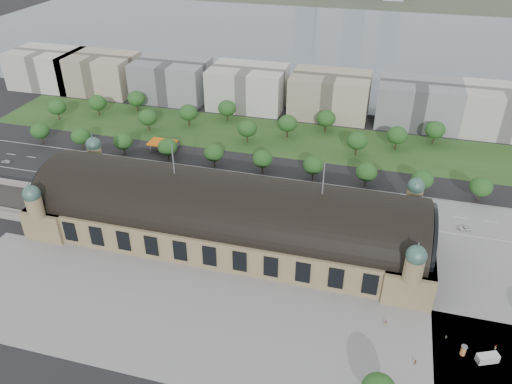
% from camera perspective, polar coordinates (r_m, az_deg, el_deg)
% --- Properties ---
extents(ground, '(900.00, 900.00, 0.00)m').
position_cam_1_polar(ground, '(194.34, -3.23, -5.20)').
color(ground, black).
rests_on(ground, ground).
extents(station, '(150.00, 48.40, 44.30)m').
position_cam_1_polar(station, '(188.38, -3.32, -2.70)').
color(station, '#867853').
rests_on(station, ground).
extents(plaza_south, '(190.00, 48.00, 0.12)m').
position_cam_1_polar(plaza_south, '(160.70, -4.72, -14.86)').
color(plaza_south, gray).
rests_on(plaza_south, ground).
extents(road_slab, '(260.00, 26.00, 0.10)m').
position_cam_1_polar(road_slab, '(229.89, -5.05, 1.07)').
color(road_slab, black).
rests_on(road_slab, ground).
extents(grass_belt, '(300.00, 45.00, 0.10)m').
position_cam_1_polar(grass_belt, '(274.87, -0.20, 6.55)').
color(grass_belt, '#26481D').
rests_on(grass_belt, ground).
extents(petrol_station, '(14.00, 13.00, 5.05)m').
position_cam_1_polar(petrol_station, '(262.69, -10.09, 5.51)').
color(petrol_station, '#D5640C').
rests_on(petrol_station, ground).
extents(lake, '(700.00, 320.00, 0.08)m').
position_cam_1_polar(lake, '(462.91, 8.73, 16.67)').
color(lake, slate).
rests_on(lake, ground).
extents(office_0, '(45.00, 32.00, 24.00)m').
position_cam_1_polar(office_0, '(371.90, -22.73, 12.90)').
color(office_0, beige).
rests_on(office_0, ground).
extents(office_1, '(45.00, 32.00, 24.00)m').
position_cam_1_polar(office_1, '(349.58, -17.32, 12.82)').
color(office_1, '#B0A58A').
rests_on(office_1, ground).
extents(office_2, '(45.00, 32.00, 24.00)m').
position_cam_1_polar(office_2, '(326.45, -9.61, 12.51)').
color(office_2, gray).
rests_on(office_2, ground).
extents(office_3, '(45.00, 32.00, 24.00)m').
position_cam_1_polar(office_3, '(309.74, -0.94, 11.89)').
color(office_3, beige).
rests_on(office_3, ground).
extents(office_4, '(45.00, 32.00, 24.00)m').
position_cam_1_polar(office_4, '(300.52, 8.44, 10.93)').
color(office_4, '#B0A58A').
rests_on(office_4, ground).
extents(office_5, '(45.00, 32.00, 24.00)m').
position_cam_1_polar(office_5, '(299.47, 18.06, 9.63)').
color(office_5, gray).
rests_on(office_5, ground).
extents(office_6, '(45.00, 32.00, 24.00)m').
position_cam_1_polar(office_6, '(305.59, 26.51, 8.27)').
color(office_6, beige).
rests_on(office_6, ground).
extents(tree_row_0, '(9.60, 9.60, 11.52)m').
position_cam_1_polar(tree_row_0, '(285.00, -23.47, 6.43)').
color(tree_row_0, '#2D2116').
rests_on(tree_row_0, ground).
extents(tree_row_1, '(9.60, 9.60, 11.52)m').
position_cam_1_polar(tree_row_1, '(271.25, -19.41, 6.06)').
color(tree_row_1, '#2D2116').
rests_on(tree_row_1, ground).
extents(tree_row_2, '(9.60, 9.60, 11.52)m').
position_cam_1_polar(tree_row_2, '(259.00, -14.94, 5.61)').
color(tree_row_2, '#2D2116').
rests_on(tree_row_2, ground).
extents(tree_row_3, '(9.60, 9.60, 11.52)m').
position_cam_1_polar(tree_row_3, '(248.47, -10.08, 5.09)').
color(tree_row_3, '#2D2116').
rests_on(tree_row_3, ground).
extents(tree_row_4, '(9.60, 9.60, 11.52)m').
position_cam_1_polar(tree_row_4, '(239.89, -4.83, 4.48)').
color(tree_row_4, '#2D2116').
rests_on(tree_row_4, ground).
extents(tree_row_5, '(9.60, 9.60, 11.52)m').
position_cam_1_polar(tree_row_5, '(233.47, 0.74, 3.79)').
color(tree_row_5, '#2D2116').
rests_on(tree_row_5, ground).
extents(tree_row_6, '(9.60, 9.60, 11.52)m').
position_cam_1_polar(tree_row_6, '(229.39, 6.56, 3.04)').
color(tree_row_6, '#2D2116').
rests_on(tree_row_6, ground).
extents(tree_row_7, '(9.60, 9.60, 11.52)m').
position_cam_1_polar(tree_row_7, '(227.79, 12.52, 2.23)').
color(tree_row_7, '#2D2116').
rests_on(tree_row_7, ground).
extents(tree_row_8, '(9.60, 9.60, 11.52)m').
position_cam_1_polar(tree_row_8, '(228.70, 18.48, 1.40)').
color(tree_row_8, '#2D2116').
rests_on(tree_row_8, ground).
extents(tree_row_9, '(9.60, 9.60, 11.52)m').
position_cam_1_polar(tree_row_9, '(232.10, 24.34, 0.56)').
color(tree_row_9, '#2D2116').
rests_on(tree_row_9, ground).
extents(tree_belt_0, '(10.40, 10.40, 12.48)m').
position_cam_1_polar(tree_belt_0, '(312.29, -21.81, 9.02)').
color(tree_belt_0, '#2D2116').
rests_on(tree_belt_0, ground).
extents(tree_belt_1, '(10.40, 10.40, 12.48)m').
position_cam_1_polar(tree_belt_1, '(310.91, -17.68, 9.70)').
color(tree_belt_1, '#2D2116').
rests_on(tree_belt_1, ground).
extents(tree_belt_2, '(10.40, 10.40, 12.48)m').
position_cam_1_polar(tree_belt_2, '(311.15, -13.53, 10.34)').
color(tree_belt_2, '#2D2116').
rests_on(tree_belt_2, ground).
extents(tree_belt_3, '(10.40, 10.40, 12.48)m').
position_cam_1_polar(tree_belt_3, '(283.03, -12.28, 8.36)').
color(tree_belt_3, '#2D2116').
rests_on(tree_belt_3, ground).
extents(tree_belt_4, '(10.40, 10.40, 12.48)m').
position_cam_1_polar(tree_belt_4, '(285.32, -7.77, 8.99)').
color(tree_belt_4, '#2D2116').
rests_on(tree_belt_4, ground).
extents(tree_belt_5, '(10.40, 10.40, 12.48)m').
position_cam_1_polar(tree_belt_5, '(289.35, -3.34, 9.56)').
color(tree_belt_5, '#2D2116').
rests_on(tree_belt_5, ground).
extents(tree_belt_6, '(10.40, 10.40, 12.48)m').
position_cam_1_polar(tree_belt_6, '(263.02, -1.00, 7.28)').
color(tree_belt_6, '#2D2116').
rests_on(tree_belt_6, ground).
extents(tree_belt_7, '(10.40, 10.40, 12.48)m').
position_cam_1_polar(tree_belt_7, '(269.54, 3.63, 7.84)').
color(tree_belt_7, '#2D2116').
rests_on(tree_belt_7, ground).
extents(tree_belt_8, '(10.40, 10.40, 12.48)m').
position_cam_1_polar(tree_belt_8, '(277.73, 8.03, 8.33)').
color(tree_belt_8, '#2D2116').
rests_on(tree_belt_8, ground).
extents(tree_belt_9, '(10.40, 10.40, 12.48)m').
position_cam_1_polar(tree_belt_9, '(254.48, 11.49, 5.75)').
color(tree_belt_9, '#2D2116').
rests_on(tree_belt_9, ground).
extents(tree_belt_10, '(10.40, 10.40, 12.48)m').
position_cam_1_polar(tree_belt_10, '(265.32, 15.83, 6.26)').
color(tree_belt_10, '#2D2116').
rests_on(tree_belt_10, ground).
extents(tree_belt_11, '(10.40, 10.40, 12.48)m').
position_cam_1_polar(tree_belt_11, '(277.57, 19.81, 6.70)').
color(tree_belt_11, '#2D2116').
rests_on(tree_belt_11, ground).
extents(traffic_car_0, '(4.93, 2.50, 1.61)m').
position_cam_1_polar(traffic_car_0, '(274.59, -26.68, 3.15)').
color(traffic_car_0, '#BABABC').
rests_on(traffic_car_0, ground).
extents(traffic_car_1, '(5.04, 2.27, 1.60)m').
position_cam_1_polar(traffic_car_1, '(270.43, -20.20, 4.25)').
color(traffic_car_1, '#92979A').
rests_on(traffic_car_1, ground).
extents(traffic_car_3, '(5.17, 2.27, 1.48)m').
position_cam_1_polar(traffic_car_3, '(239.85, -6.37, 2.58)').
color(traffic_car_3, maroon).
rests_on(traffic_car_3, ground).
extents(traffic_car_4, '(4.64, 2.05, 1.56)m').
position_cam_1_polar(traffic_car_4, '(219.29, 4.63, -0.30)').
color(traffic_car_4, '#182243').
rests_on(traffic_car_4, ground).
extents(traffic_car_5, '(5.08, 2.25, 1.62)m').
position_cam_1_polar(traffic_car_5, '(219.69, 6.23, -0.32)').
color(traffic_car_5, '#525559').
rests_on(traffic_car_5, ground).
extents(traffic_car_6, '(5.11, 2.48, 1.40)m').
position_cam_1_polar(traffic_car_6, '(214.29, 22.70, -3.84)').
color(traffic_car_6, white).
rests_on(traffic_car_6, ground).
extents(parked_car_0, '(4.05, 3.31, 1.30)m').
position_cam_1_polar(parked_car_0, '(230.30, -14.86, 0.29)').
color(parked_car_0, black).
rests_on(parked_car_0, ground).
extents(parked_car_1, '(6.50, 5.44, 1.65)m').
position_cam_1_polar(parked_car_1, '(234.49, -15.76, 0.79)').
color(parked_car_1, maroon).
rests_on(parked_car_1, ground).
extents(parked_car_2, '(4.96, 4.50, 1.39)m').
position_cam_1_polar(parked_car_2, '(237.82, -18.11, 0.80)').
color(parked_car_2, '#16223F').
rests_on(parked_car_2, ground).
extents(parked_car_3, '(4.62, 4.09, 1.51)m').
position_cam_1_polar(parked_car_3, '(221.56, -10.27, -0.40)').
color(parked_car_3, '#56585D').
rests_on(parked_car_3, ground).
extents(parked_car_4, '(4.98, 4.55, 1.65)m').
position_cam_1_polar(parked_car_4, '(221.27, -10.10, -0.40)').
color(parked_car_4, white).
rests_on(parked_car_4, ground).
extents(parked_car_5, '(6.46, 5.49, 1.65)m').
position_cam_1_polar(parked_car_5, '(223.62, -9.27, 0.05)').
color(parked_car_5, gray).
rests_on(parked_car_5, ground).
extents(parked_car_6, '(5.42, 4.26, 1.47)m').
position_cam_1_polar(parked_car_6, '(228.15, -11.86, 0.42)').
color(parked_car_6, black).
rests_on(parked_car_6, ground).
extents(bus_west, '(12.11, 2.88, 3.37)m').
position_cam_1_polar(bus_west, '(217.44, -3.76, -0.28)').
color(bus_west, red).
rests_on(bus_west, ground).
extents(bus_mid, '(12.67, 4.12, 3.47)m').
position_cam_1_polar(bus_mid, '(216.62, -0.92, -0.33)').
color(bus_mid, beige).
rests_on(bus_mid, ground).
extents(bus_east, '(12.55, 2.97, 3.49)m').
position_cam_1_polar(bus_east, '(210.07, 5.93, -1.63)').
color(bus_east, silver).
rests_on(bus_east, ground).
extents(van_east, '(6.66, 4.79, 2.68)m').
position_cam_1_polar(van_east, '(163.59, 24.83, -16.88)').
color(van_east, silver).
rests_on(van_east, ground).
extents(advertising_column, '(1.81, 1.81, 3.44)m').
position_cam_1_polar(advertising_column, '(162.49, 22.62, -16.37)').
color(advertising_column, '#E25C38').
rests_on(advertising_column, ground).
extents(pedestrian_0, '(1.09, 0.85, 1.96)m').
position_cam_1_polar(pedestrian_0, '(164.09, 14.61, -14.34)').
color(pedestrian_0, gray).
rests_on(pedestrian_0, ground).
extents(pedestrian_1, '(0.76, 0.73, 1.76)m').
position_cam_1_polar(pedestrian_1, '(156.16, 17.75, -18.05)').
color(pedestrian_1, gray).
rests_on(pedestrian_1, ground).
extents(pedestrian_2, '(0.51, 0.85, 1.71)m').
position_cam_1_polar(pedestrian_2, '(165.75, 20.92, -15.22)').
color(pedestrian_2, gray).
rests_on(pedestrian_2, ground).
extents(pedestrian_5, '(0.73, 0.90, 1.60)m').
position_cam_1_polar(pedestrian_5, '(168.45, 25.69, -15.70)').
color(pedestrian_5, gray).
rests_on(pedestrian_5, ground).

